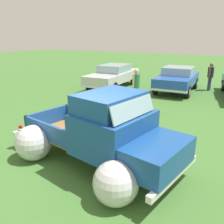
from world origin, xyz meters
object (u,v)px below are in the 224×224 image
(vintage_pickup_truck, at_px, (105,138))
(spectator_1, at_px, (210,75))
(show_car_1, at_px, (177,78))
(show_car_0, at_px, (113,75))
(spectator_0, at_px, (136,85))

(vintage_pickup_truck, height_order, spectator_1, vintage_pickup_truck)
(vintage_pickup_truck, xyz_separation_m, show_car_1, (-0.65, 9.40, 0.03))
(show_car_0, xyz_separation_m, show_car_1, (3.83, 0.85, -0.00))
(vintage_pickup_truck, bearing_deg, show_car_1, 104.65)
(show_car_1, distance_m, spectator_1, 2.04)
(show_car_1, relative_size, spectator_0, 2.45)
(show_car_0, bearing_deg, spectator_0, 40.83)
(spectator_1, bearing_deg, show_car_1, 44.20)
(spectator_0, bearing_deg, show_car_0, -34.13)
(vintage_pickup_truck, distance_m, spectator_1, 10.65)
(vintage_pickup_truck, relative_size, show_car_0, 1.02)
(show_car_0, relative_size, spectator_1, 2.91)
(show_car_0, distance_m, spectator_0, 4.20)
(spectator_0, bearing_deg, vintage_pickup_truck, 118.63)
(vintage_pickup_truck, distance_m, show_car_1, 9.42)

